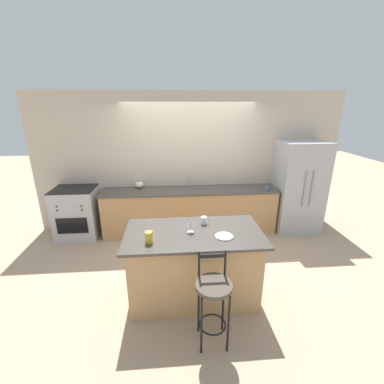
{
  "coord_description": "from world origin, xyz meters",
  "views": [
    {
      "loc": [
        -0.34,
        -4.36,
        2.46
      ],
      "look_at": [
        -0.03,
        -0.59,
        1.16
      ],
      "focal_mm": 24.0,
      "sensor_mm": 36.0,
      "label": 1
    }
  ],
  "objects_px": {
    "bar_stool_near": "(213,295)",
    "pumpkin_decoration": "(139,185)",
    "wine_glass": "(191,222)",
    "tumbler_cup": "(149,237)",
    "soap_bottle": "(267,188)",
    "coffee_mug": "(204,220)",
    "oven_range": "(77,213)",
    "refrigerator": "(298,187)",
    "dinner_plate": "(224,236)"
  },
  "relations": [
    {
      "from": "bar_stool_near",
      "to": "pumpkin_decoration",
      "type": "height_order",
      "value": "pumpkin_decoration"
    },
    {
      "from": "wine_glass",
      "to": "pumpkin_decoration",
      "type": "distance_m",
      "value": 2.23
    },
    {
      "from": "tumbler_cup",
      "to": "soap_bottle",
      "type": "relative_size",
      "value": 1.01
    },
    {
      "from": "wine_glass",
      "to": "coffee_mug",
      "type": "bearing_deg",
      "value": 48.17
    },
    {
      "from": "oven_range",
      "to": "pumpkin_decoration",
      "type": "height_order",
      "value": "pumpkin_decoration"
    },
    {
      "from": "pumpkin_decoration",
      "to": "refrigerator",
      "type": "bearing_deg",
      "value": -4.36
    },
    {
      "from": "wine_glass",
      "to": "soap_bottle",
      "type": "distance_m",
      "value": 2.33
    },
    {
      "from": "oven_range",
      "to": "soap_bottle",
      "type": "bearing_deg",
      "value": -2.48
    },
    {
      "from": "tumbler_cup",
      "to": "dinner_plate",
      "type": "bearing_deg",
      "value": 4.01
    },
    {
      "from": "bar_stool_near",
      "to": "wine_glass",
      "type": "bearing_deg",
      "value": 104.32
    },
    {
      "from": "oven_range",
      "to": "coffee_mug",
      "type": "distance_m",
      "value": 2.82
    },
    {
      "from": "refrigerator",
      "to": "soap_bottle",
      "type": "distance_m",
      "value": 0.7
    },
    {
      "from": "bar_stool_near",
      "to": "dinner_plate",
      "type": "height_order",
      "value": "bar_stool_near"
    },
    {
      "from": "coffee_mug",
      "to": "refrigerator",
      "type": "bearing_deg",
      "value": 37.52
    },
    {
      "from": "oven_range",
      "to": "refrigerator",
      "type": "bearing_deg",
      "value": -0.46
    },
    {
      "from": "coffee_mug",
      "to": "pumpkin_decoration",
      "type": "distance_m",
      "value": 2.12
    },
    {
      "from": "soap_bottle",
      "to": "bar_stool_near",
      "type": "bearing_deg",
      "value": -120.4
    },
    {
      "from": "refrigerator",
      "to": "coffee_mug",
      "type": "xyz_separation_m",
      "value": [
        -2.08,
        -1.6,
        0.11
      ]
    },
    {
      "from": "coffee_mug",
      "to": "pumpkin_decoration",
      "type": "height_order",
      "value": "coffee_mug"
    },
    {
      "from": "tumbler_cup",
      "to": "wine_glass",
      "type": "bearing_deg",
      "value": 23.5
    },
    {
      "from": "bar_stool_near",
      "to": "pumpkin_decoration",
      "type": "distance_m",
      "value": 2.98
    },
    {
      "from": "dinner_plate",
      "to": "coffee_mug",
      "type": "bearing_deg",
      "value": 118.44
    },
    {
      "from": "dinner_plate",
      "to": "bar_stool_near",
      "type": "bearing_deg",
      "value": -110.44
    },
    {
      "from": "wine_glass",
      "to": "coffee_mug",
      "type": "relative_size",
      "value": 1.66
    },
    {
      "from": "coffee_mug",
      "to": "tumbler_cup",
      "type": "distance_m",
      "value": 0.81
    },
    {
      "from": "refrigerator",
      "to": "oven_range",
      "type": "height_order",
      "value": "refrigerator"
    },
    {
      "from": "oven_range",
      "to": "wine_glass",
      "type": "bearing_deg",
      "value": -42.1
    },
    {
      "from": "refrigerator",
      "to": "pumpkin_decoration",
      "type": "bearing_deg",
      "value": 175.64
    },
    {
      "from": "bar_stool_near",
      "to": "pumpkin_decoration",
      "type": "relative_size",
      "value": 6.29
    },
    {
      "from": "oven_range",
      "to": "pumpkin_decoration",
      "type": "relative_size",
      "value": 5.88
    },
    {
      "from": "oven_range",
      "to": "pumpkin_decoration",
      "type": "distance_m",
      "value": 1.29
    },
    {
      "from": "soap_bottle",
      "to": "wine_glass",
      "type": "bearing_deg",
      "value": -133.27
    },
    {
      "from": "bar_stool_near",
      "to": "refrigerator",
      "type": "bearing_deg",
      "value": 50.36
    },
    {
      "from": "coffee_mug",
      "to": "tumbler_cup",
      "type": "height_order",
      "value": "tumbler_cup"
    },
    {
      "from": "bar_stool_near",
      "to": "tumbler_cup",
      "type": "bearing_deg",
      "value": 143.41
    },
    {
      "from": "pumpkin_decoration",
      "to": "soap_bottle",
      "type": "bearing_deg",
      "value": -8.39
    },
    {
      "from": "wine_glass",
      "to": "dinner_plate",
      "type": "bearing_deg",
      "value": -21.18
    },
    {
      "from": "oven_range",
      "to": "coffee_mug",
      "type": "bearing_deg",
      "value": -36.12
    },
    {
      "from": "wine_glass",
      "to": "tumbler_cup",
      "type": "relative_size",
      "value": 1.36
    },
    {
      "from": "wine_glass",
      "to": "bar_stool_near",
      "type": "bearing_deg",
      "value": -75.68
    },
    {
      "from": "dinner_plate",
      "to": "tumbler_cup",
      "type": "height_order",
      "value": "tumbler_cup"
    },
    {
      "from": "wine_glass",
      "to": "tumbler_cup",
      "type": "distance_m",
      "value": 0.54
    },
    {
      "from": "soap_bottle",
      "to": "coffee_mug",
      "type": "bearing_deg",
      "value": -133.47
    },
    {
      "from": "dinner_plate",
      "to": "wine_glass",
      "type": "bearing_deg",
      "value": 158.82
    },
    {
      "from": "oven_range",
      "to": "wine_glass",
      "type": "relative_size",
      "value": 5.27
    },
    {
      "from": "oven_range",
      "to": "soap_bottle",
      "type": "xyz_separation_m",
      "value": [
        3.64,
        -0.16,
        0.46
      ]
    },
    {
      "from": "oven_range",
      "to": "soap_bottle",
      "type": "height_order",
      "value": "soap_bottle"
    },
    {
      "from": "oven_range",
      "to": "pumpkin_decoration",
      "type": "bearing_deg",
      "value": 9.8
    },
    {
      "from": "coffee_mug",
      "to": "pumpkin_decoration",
      "type": "xyz_separation_m",
      "value": [
        -1.05,
        1.84,
        -0.05
      ]
    },
    {
      "from": "dinner_plate",
      "to": "pumpkin_decoration",
      "type": "height_order",
      "value": "pumpkin_decoration"
    }
  ]
}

